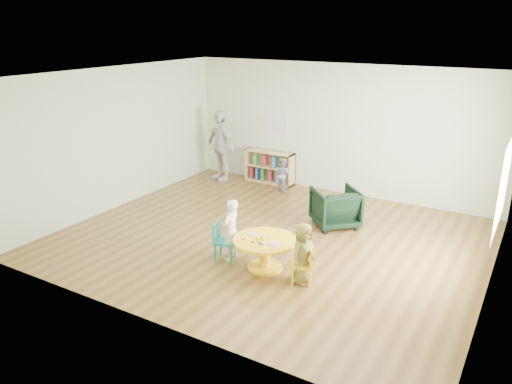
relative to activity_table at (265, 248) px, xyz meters
The scene contains 11 objects.
room 1.91m from the activity_table, 114.04° to the left, with size 7.10×7.00×2.80m.
activity_table is the anchor object (origin of this frame).
kid_chair_left 0.75m from the activity_table, behind, with size 0.41×0.41×0.62m.
kid_chair_right 0.71m from the activity_table, ahead, with size 0.40×0.40×0.56m.
bookshelf 4.39m from the activity_table, 118.23° to the left, with size 1.20×0.30×0.75m.
alphabet_poster 4.61m from the activity_table, 117.32° to the left, with size 0.74×0.01×0.54m.
armchair 2.16m from the activity_table, 82.67° to the left, with size 0.77×0.79×0.72m, color black.
child_left 0.64m from the activity_table, behind, with size 0.37×0.24×1.01m, color white.
child_right 0.69m from the activity_table, ahead, with size 0.45×0.29×0.92m, color gold.
toddler 3.74m from the activity_table, 113.55° to the left, with size 0.37×0.29×0.77m, color #1C2246.
adult_caretaker 4.70m from the activity_table, 132.57° to the left, with size 0.98×0.41×1.67m, color silver.
Camera 1 is at (3.86, -7.02, 3.61)m, focal length 35.00 mm.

